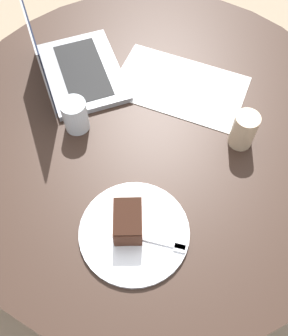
# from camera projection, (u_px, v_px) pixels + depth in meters

# --- Properties ---
(ground_plane) EXTENTS (12.00, 12.00, 0.00)m
(ground_plane) POSITION_uv_depth(u_px,v_px,m) (149.00, 223.00, 1.72)
(ground_plane) COLOR gray
(dining_table) EXTENTS (1.19, 1.19, 0.72)m
(dining_table) POSITION_uv_depth(u_px,v_px,m) (151.00, 155.00, 1.23)
(dining_table) COLOR black
(dining_table) RESTS_ON ground_plane
(paper_document) EXTENTS (0.39, 0.24, 0.00)m
(paper_document) POSITION_uv_depth(u_px,v_px,m) (180.00, 86.00, 1.17)
(paper_document) COLOR white
(paper_document) RESTS_ON dining_table
(plate) EXTENTS (0.26, 0.26, 0.01)m
(plate) POSITION_uv_depth(u_px,v_px,m) (134.00, 232.00, 0.94)
(plate) COLOR silver
(plate) RESTS_ON dining_table
(cake_slice) EXTENTS (0.10, 0.12, 0.07)m
(cake_slice) POSITION_uv_depth(u_px,v_px,m) (128.00, 221.00, 0.91)
(cake_slice) COLOR #472619
(cake_slice) RESTS_ON plate
(fork) EXTENTS (0.17, 0.05, 0.00)m
(fork) POSITION_uv_depth(u_px,v_px,m) (158.00, 241.00, 0.92)
(fork) COLOR silver
(fork) RESTS_ON plate
(coffee_glass) EXTENTS (0.06, 0.06, 0.11)m
(coffee_glass) POSITION_uv_depth(u_px,v_px,m) (244.00, 130.00, 1.03)
(coffee_glass) COLOR #C6AD89
(coffee_glass) RESTS_ON dining_table
(water_glass) EXTENTS (0.07, 0.07, 0.10)m
(water_glass) POSITION_uv_depth(u_px,v_px,m) (75.00, 115.00, 1.06)
(water_glass) COLOR silver
(water_glass) RESTS_ON dining_table
(laptop) EXTENTS (0.37, 0.37, 0.25)m
(laptop) POSITION_uv_depth(u_px,v_px,m) (70.00, 66.00, 1.15)
(laptop) COLOR gray
(laptop) RESTS_ON dining_table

